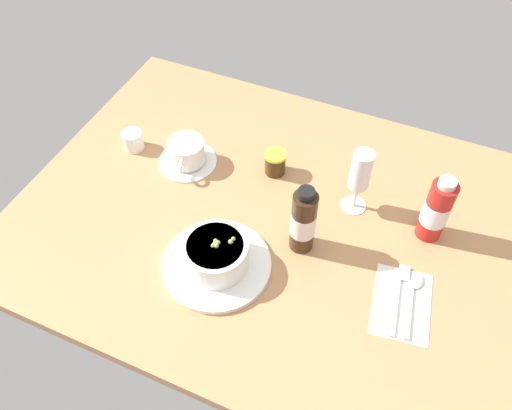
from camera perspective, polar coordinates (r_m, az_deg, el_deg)
name	(u,v)px	position (r cm, az deg, el deg)	size (l,w,h in cm)	color
ground_plane	(268,219)	(118.41, 1.27, -1.52)	(110.00, 84.00, 3.00)	#B27F51
porridge_bowl	(216,257)	(106.58, -4.35, -5.62)	(22.46, 22.46, 8.10)	white
cutlery_setting	(403,301)	(108.44, 15.61, -9.97)	(13.36, 17.71, 0.90)	white
coffee_cup	(187,153)	(127.11, -7.52, 5.56)	(14.05, 14.05, 6.48)	white
creamer_jug	(133,140)	(133.64, -13.20, 6.84)	(5.37, 5.69, 5.39)	white
wine_glass	(360,173)	(113.19, 11.24, 3.37)	(5.70, 5.70, 16.24)	white
jam_jar	(275,163)	(123.96, 2.10, 4.61)	(5.11, 5.11, 5.94)	#3D2812
sauce_bottle_brown	(303,221)	(106.40, 5.14, -1.77)	(5.23, 5.23, 17.21)	#382314
sauce_bottle_red	(436,210)	(114.23, 18.95, -0.54)	(5.52, 5.52, 16.63)	#B21E19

